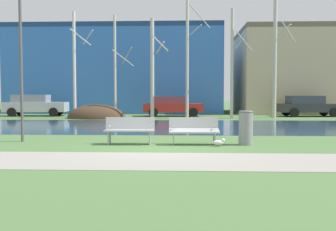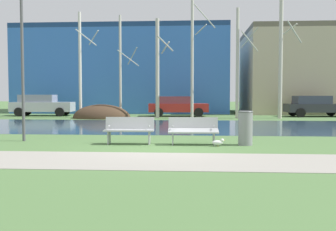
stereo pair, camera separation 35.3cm
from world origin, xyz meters
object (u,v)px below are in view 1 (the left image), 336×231
(seagull, at_px, (219,142))
(parked_hatch_third_dark, at_px, (308,106))
(parked_van_nearest_silver, at_px, (35,105))
(parked_sedan_second_red, at_px, (171,106))
(trash_bin, at_px, (246,127))
(bench_right, at_px, (194,130))
(bench_left, at_px, (130,130))
(streetlamp, at_px, (20,33))

(seagull, bearing_deg, parked_hatch_third_dark, 65.08)
(parked_van_nearest_silver, xyz_separation_m, parked_sedan_second_red, (10.00, 0.13, -0.05))
(trash_bin, xyz_separation_m, parked_hatch_third_dark, (6.85, 16.24, 0.22))
(bench_right, xyz_separation_m, parked_van_nearest_silver, (-11.30, 15.93, 0.34))
(bench_left, height_order, streetlamp, streetlamp)
(trash_bin, bearing_deg, parked_sedan_second_red, 100.41)
(parked_hatch_third_dark, bearing_deg, bench_left, -123.11)
(bench_right, height_order, parked_hatch_third_dark, parked_hatch_third_dark)
(bench_left, bearing_deg, parked_sedan_second_red, 87.25)
(bench_right, distance_m, trash_bin, 1.66)
(bench_left, xyz_separation_m, parked_sedan_second_red, (0.77, 16.06, 0.29))
(bench_right, relative_size, parked_van_nearest_silver, 0.36)
(seagull, bearing_deg, bench_left, 171.54)
(bench_right, height_order, trash_bin, trash_bin)
(bench_left, distance_m, parked_hatch_third_dark, 19.37)
(seagull, bearing_deg, streetlamp, 171.55)
(bench_left, relative_size, bench_right, 1.00)
(trash_bin, bearing_deg, bench_left, 179.85)
(bench_right, bearing_deg, parked_hatch_third_dark, 62.33)
(seagull, relative_size, streetlamp, 0.07)
(parked_sedan_second_red, bearing_deg, bench_left, -92.75)
(seagull, xyz_separation_m, parked_sedan_second_red, (-2.07, 16.49, 0.63))
(bench_right, distance_m, streetlamp, 6.69)
(trash_bin, height_order, streetlamp, streetlamp)
(bench_left, height_order, parked_hatch_third_dark, parked_hatch_third_dark)
(bench_left, bearing_deg, trash_bin, -0.15)
(bench_left, height_order, seagull, bench_left)
(parked_sedan_second_red, bearing_deg, seagull, -82.83)
(bench_right, relative_size, trash_bin, 1.49)
(streetlamp, relative_size, parked_sedan_second_red, 1.27)
(trash_bin, xyz_separation_m, parked_sedan_second_red, (-2.95, 16.07, 0.20))
(parked_sedan_second_red, bearing_deg, streetlamp, -106.33)
(parked_sedan_second_red, height_order, parked_hatch_third_dark, parked_hatch_third_dark)
(bench_right, relative_size, parked_sedan_second_red, 0.37)
(trash_bin, height_order, parked_hatch_third_dark, parked_hatch_third_dark)
(bench_right, relative_size, streetlamp, 0.29)
(bench_left, distance_m, parked_sedan_second_red, 16.08)
(parked_hatch_third_dark, bearing_deg, parked_sedan_second_red, -179.04)
(seagull, height_order, parked_hatch_third_dark, parked_hatch_third_dark)
(trash_bin, distance_m, parked_hatch_third_dark, 17.63)
(bench_left, distance_m, bench_right, 2.07)
(bench_left, bearing_deg, parked_hatch_third_dark, 56.89)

